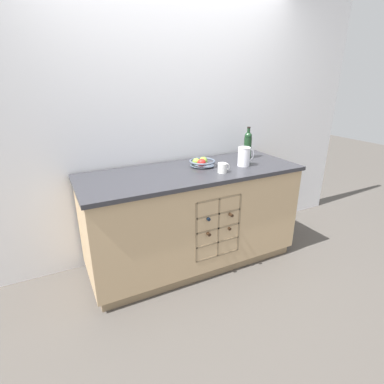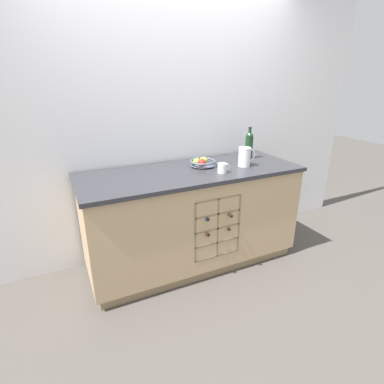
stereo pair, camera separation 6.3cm
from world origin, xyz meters
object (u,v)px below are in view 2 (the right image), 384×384
Objects in this scene: white_pitcher at (245,156)px; fruit_bowl at (202,162)px; standing_wine_bottle at (249,145)px; ceramic_mug at (223,168)px.

fruit_bowl is at bearing 156.14° from white_pitcher.
fruit_bowl is 0.57m from standing_wine_bottle.
white_pitcher is 0.31m from ceramic_mug.
white_pitcher is at bearing 17.60° from ceramic_mug.
fruit_bowl is 2.11× the size of ceramic_mug.
ceramic_mug is 0.36× the size of standing_wine_bottle.
fruit_bowl is at bearing -173.72° from standing_wine_bottle.
standing_wine_bottle reaches higher than ceramic_mug.
fruit_bowl is at bearing 105.13° from ceramic_mug.
standing_wine_bottle reaches higher than fruit_bowl.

